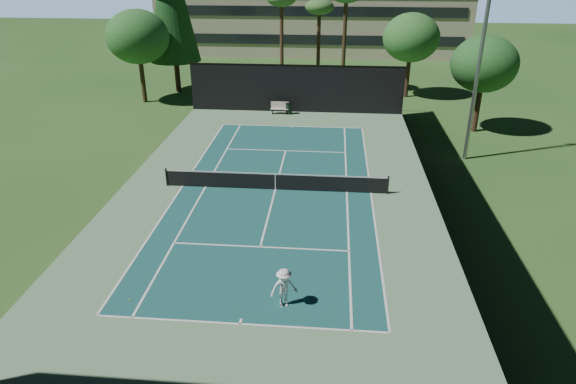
% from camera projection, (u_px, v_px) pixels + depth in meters
% --- Properties ---
extents(ground, '(160.00, 160.00, 0.00)m').
position_uv_depth(ground, '(275.00, 190.00, 29.68)').
color(ground, '#2A551F').
rests_on(ground, ground).
extents(apron_slab, '(18.00, 32.00, 0.01)m').
position_uv_depth(apron_slab, '(275.00, 190.00, 29.67)').
color(apron_slab, '#628C62').
rests_on(apron_slab, ground).
extents(court_surface, '(10.97, 23.77, 0.01)m').
position_uv_depth(court_surface, '(275.00, 190.00, 29.67)').
color(court_surface, '#195150').
rests_on(court_surface, ground).
extents(court_lines, '(11.07, 23.87, 0.01)m').
position_uv_depth(court_lines, '(275.00, 189.00, 29.67)').
color(court_lines, white).
rests_on(court_lines, ground).
extents(tennis_net, '(12.90, 0.10, 1.10)m').
position_uv_depth(tennis_net, '(275.00, 181.00, 29.44)').
color(tennis_net, black).
rests_on(tennis_net, ground).
extents(fence, '(18.04, 32.05, 4.03)m').
position_uv_depth(fence, '(275.00, 157.00, 28.88)').
color(fence, black).
rests_on(fence, ground).
extents(player, '(1.23, 0.95, 1.67)m').
position_uv_depth(player, '(284.00, 288.00, 19.61)').
color(player, white).
rests_on(player, ground).
extents(tennis_ball_a, '(0.07, 0.07, 0.07)m').
position_uv_depth(tennis_ball_a, '(130.00, 300.00, 20.26)').
color(tennis_ball_a, '#D0EE36').
rests_on(tennis_ball_a, ground).
extents(tennis_ball_b, '(0.06, 0.06, 0.06)m').
position_uv_depth(tennis_ball_b, '(272.00, 166.00, 32.95)').
color(tennis_ball_b, '#C0E433').
rests_on(tennis_ball_b, ground).
extents(tennis_ball_c, '(0.08, 0.08, 0.08)m').
position_uv_depth(tennis_ball_c, '(291.00, 162.00, 33.51)').
color(tennis_ball_c, yellow).
rests_on(tennis_ball_c, ground).
extents(tennis_ball_d, '(0.08, 0.08, 0.08)m').
position_uv_depth(tennis_ball_d, '(193.00, 169.00, 32.40)').
color(tennis_ball_d, '#C9E033').
rests_on(tennis_ball_d, ground).
extents(park_bench, '(1.50, 0.45, 1.02)m').
position_uv_depth(park_bench, '(280.00, 107.00, 43.35)').
color(park_bench, beige).
rests_on(park_bench, ground).
extents(trash_bin, '(0.56, 0.56, 0.95)m').
position_uv_depth(trash_bin, '(289.00, 109.00, 43.29)').
color(trash_bin, black).
rests_on(trash_bin, ground).
extents(palm_a, '(2.80, 2.80, 9.32)m').
position_uv_depth(palm_a, '(281.00, 2.00, 47.99)').
color(palm_a, '#4D3421').
rests_on(palm_a, ground).
extents(palm_b, '(2.80, 2.80, 8.42)m').
position_uv_depth(palm_b, '(319.00, 10.00, 49.87)').
color(palm_b, '#412A1C').
rests_on(palm_b, ground).
extents(decid_tree_a, '(5.12, 5.12, 7.62)m').
position_uv_depth(decid_tree_a, '(411.00, 38.00, 46.41)').
color(decid_tree_a, '#3F271B').
rests_on(decid_tree_a, ground).
extents(decid_tree_b, '(4.80, 4.80, 7.14)m').
position_uv_depth(decid_tree_b, '(484.00, 64.00, 37.22)').
color(decid_tree_b, '#40291B').
rests_on(decid_tree_b, ground).
extents(decid_tree_c, '(5.44, 5.44, 8.09)m').
position_uv_depth(decid_tree_c, '(138.00, 37.00, 44.57)').
color(decid_tree_c, '#45331D').
rests_on(decid_tree_c, ground).
extents(campus_building, '(40.50, 12.50, 8.30)m').
position_uv_depth(campus_building, '(313.00, 19.00, 69.34)').
color(campus_building, '#BCAF91').
rests_on(campus_building, ground).
extents(light_pole, '(0.90, 0.25, 12.22)m').
position_uv_depth(light_pole, '(480.00, 60.00, 31.38)').
color(light_pole, gray).
rests_on(light_pole, ground).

